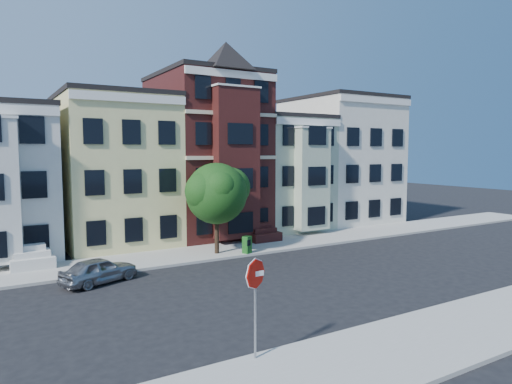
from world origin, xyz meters
TOP-DOWN VIEW (x-y plane):
  - ground at (0.00, 0.00)m, footprint 120.00×120.00m
  - far_sidewalk at (0.00, 8.00)m, footprint 60.00×4.00m
  - near_sidewalk at (0.00, -8.00)m, footprint 60.00×4.00m
  - house_yellow at (-7.00, 14.50)m, footprint 7.00×9.00m
  - house_brown at (0.00, 14.50)m, footprint 7.00×9.00m
  - house_green at (6.50, 14.50)m, footprint 6.00×9.00m
  - house_cream at (13.50, 14.50)m, footprint 8.00×9.00m
  - street_tree at (-2.62, 7.26)m, footprint 6.31×6.31m
  - parked_car at (-10.17, 4.85)m, footprint 4.08×2.78m
  - newspaper_box at (-1.02, 6.30)m, footprint 0.61×0.58m
  - stop_sign at (-7.92, -6.30)m, footprint 0.97×0.16m

SIDE VIEW (x-z plane):
  - ground at x=0.00m, z-range 0.00..0.00m
  - far_sidewalk at x=0.00m, z-range 0.00..0.15m
  - near_sidewalk at x=0.00m, z-range 0.00..0.15m
  - parked_car at x=-10.17m, z-range 0.00..1.29m
  - newspaper_box at x=-1.02m, z-range 0.15..1.21m
  - stop_sign at x=-7.92m, z-range 0.15..3.65m
  - street_tree at x=-2.62m, z-range 0.15..7.06m
  - house_green at x=6.50m, z-range 0.00..9.00m
  - house_yellow at x=-7.00m, z-range 0.00..10.00m
  - house_cream at x=13.50m, z-range 0.00..11.00m
  - house_brown at x=0.00m, z-range 0.00..12.00m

